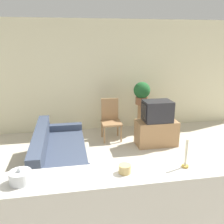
# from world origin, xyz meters

# --- Properties ---
(ground_plane) EXTENTS (14.00, 14.00, 0.00)m
(ground_plane) POSITION_xyz_m (0.00, 0.00, 0.00)
(ground_plane) COLOR beige
(wall_back) EXTENTS (9.00, 0.06, 2.70)m
(wall_back) POSITION_xyz_m (0.00, 3.43, 1.35)
(wall_back) COLOR beige
(wall_back) RESTS_ON ground_plane
(couch) EXTENTS (0.86, 2.02, 0.72)m
(couch) POSITION_xyz_m (-0.75, 1.37, 0.26)
(couch) COLOR #384256
(couch) RESTS_ON ground_plane
(tv_stand) EXTENTS (0.88, 0.46, 0.54)m
(tv_stand) POSITION_xyz_m (1.33, 2.13, 0.27)
(tv_stand) COLOR #9E754C
(tv_stand) RESTS_ON ground_plane
(television) EXTENTS (0.60, 0.44, 0.44)m
(television) POSITION_xyz_m (1.32, 2.13, 0.77)
(television) COLOR #232328
(television) RESTS_ON tv_stand
(wooden_chair) EXTENTS (0.44, 0.44, 0.93)m
(wooden_chair) POSITION_xyz_m (0.41, 2.67, 0.49)
(wooden_chair) COLOR #9E754C
(wooden_chair) RESTS_ON ground_plane
(plant_stand) EXTENTS (0.18, 0.18, 0.73)m
(plant_stand) POSITION_xyz_m (1.21, 2.90, 0.36)
(plant_stand) COLOR #9E754C
(plant_stand) RESTS_ON ground_plane
(potted_plant) EXTENTS (0.39, 0.39, 0.54)m
(potted_plant) POSITION_xyz_m (1.21, 2.90, 1.02)
(potted_plant) COLOR #8E5B3D
(potted_plant) RESTS_ON plant_stand
(foreground_counter) EXTENTS (2.67, 0.44, 1.03)m
(foreground_counter) POSITION_xyz_m (0.00, -0.68, 0.52)
(foreground_counter) COLOR beige
(foreground_counter) RESTS_ON ground_plane
(decorative_bowl) EXTENTS (0.19, 0.19, 0.15)m
(decorative_bowl) POSITION_xyz_m (-0.97, -0.68, 1.09)
(decorative_bowl) COLOR silver
(decorative_bowl) RESTS_ON foreground_counter
(candle_jar) EXTENTS (0.12, 0.12, 0.08)m
(candle_jar) POSITION_xyz_m (-0.05, -0.68, 1.07)
(candle_jar) COLOR tan
(candle_jar) RESTS_ON foreground_counter
(candlestick) EXTENTS (0.07, 0.07, 0.29)m
(candlestick) POSITION_xyz_m (0.55, -0.68, 1.13)
(candlestick) COLOR #B7933D
(candlestick) RESTS_ON foreground_counter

